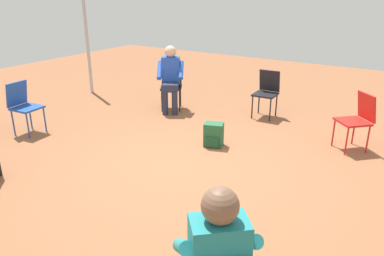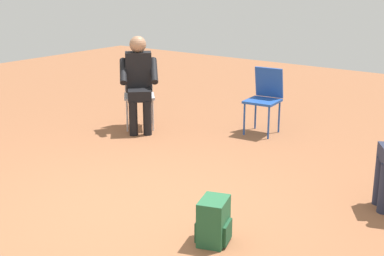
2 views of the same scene
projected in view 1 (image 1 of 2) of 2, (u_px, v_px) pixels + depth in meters
The scene contains 8 objects.
ground_plane at pixel (183, 165), 5.08m from camera, with size 16.19×16.19×0.00m, color brown.
chair_east at pixel (267, 90), 6.82m from camera, with size 0.45×0.42×0.85m.
chair_northeast at pixel (171, 84), 7.30m from camera, with size 0.58×0.56×0.85m.
chair_southeast at pixel (358, 117), 5.41m from camera, with size 0.58×0.58×0.85m.
chair_north at pixel (23, 104), 6.04m from camera, with size 0.44×0.47×0.85m.
person_in_blue at pixel (171, 75), 7.07m from camera, with size 0.63×0.62×1.24m.
backpack_near_laptop_user at pixel (214, 136), 5.64m from camera, with size 0.30×0.33×0.36m.
tent_pole_near at pixel (87, 35), 8.10m from camera, with size 0.07×0.07×2.56m, color #B2B2B7.
Camera 1 is at (-3.78, -2.56, 2.27)m, focal length 35.00 mm.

